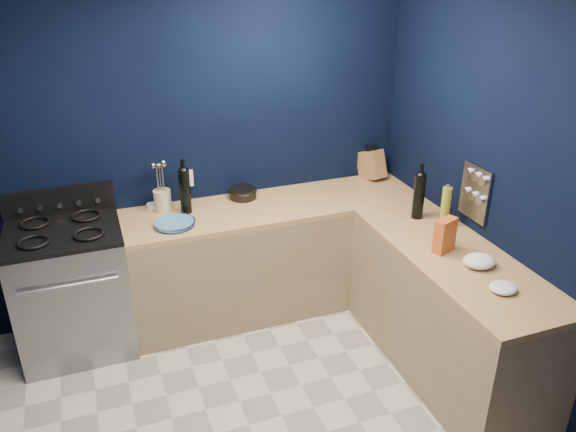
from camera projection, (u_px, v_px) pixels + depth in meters
name	position (u px, v px, depth m)	size (l,w,h in m)	color
wall_back	(184.00, 150.00, 4.30)	(3.50, 0.02, 2.60)	black
wall_right	(540.00, 208.00, 3.36)	(0.02, 3.50, 2.60)	black
cab_back	(275.00, 257.00, 4.59)	(2.30, 0.63, 0.86)	#947B5A
top_back	(274.00, 206.00, 4.39)	(2.30, 0.63, 0.04)	olive
cab_right	(447.00, 315.00, 3.87)	(0.63, 1.67, 0.86)	#947B5A
top_right	(455.00, 257.00, 3.68)	(0.63, 1.67, 0.04)	olive
gas_range	(73.00, 291.00, 4.08)	(0.76, 0.66, 0.92)	gray
oven_door	(75.00, 317.00, 3.82)	(0.59, 0.02, 0.42)	black
cooktop	(62.00, 232.00, 3.88)	(0.76, 0.66, 0.03)	black
backguard	(59.00, 201.00, 4.09)	(0.76, 0.06, 0.20)	black
spice_panel	(475.00, 193.00, 3.87)	(0.02, 0.28, 0.38)	gray
wall_outlet	(187.00, 178.00, 4.38)	(0.09, 0.02, 0.13)	white
plate_stack	(174.00, 224.00, 4.03)	(0.28, 0.28, 0.03)	teal
ramekin	(152.00, 206.00, 4.32)	(0.08, 0.08, 0.03)	white
utensil_crock	(163.00, 200.00, 4.25)	(0.13, 0.13, 0.16)	beige
wine_bottle_back	(185.00, 192.00, 4.18)	(0.08, 0.08, 0.33)	black
lemon_basket	(243.00, 193.00, 4.47)	(0.21, 0.21, 0.08)	black
knife_block	(371.00, 165.00, 4.83)	(0.13, 0.22, 0.24)	olive
wine_bottle_right	(419.00, 197.00, 4.10)	(0.08, 0.08, 0.33)	black
oil_bottle	(446.00, 206.00, 4.00)	(0.07, 0.07, 0.29)	olive
spice_jar_near	(442.00, 226.00, 3.92)	(0.05, 0.05, 0.10)	olive
spice_jar_far	(439.00, 237.00, 3.79)	(0.05, 0.05, 0.10)	olive
crouton_bag	(445.00, 235.00, 3.66)	(0.16, 0.07, 0.23)	#A41415
towel_front	(479.00, 261.00, 3.52)	(0.21, 0.18, 0.07)	white
towel_end	(503.00, 288.00, 3.27)	(0.16, 0.15, 0.05)	white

